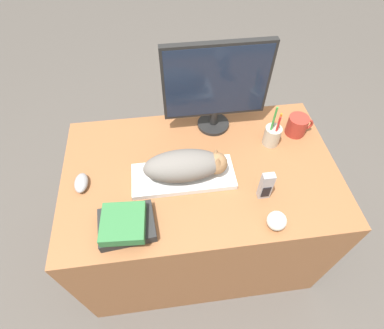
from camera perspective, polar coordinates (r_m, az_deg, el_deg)
ground_plane at (r=1.81m, az=2.91°, el=-24.75°), size 12.00×12.00×0.00m
desk at (r=1.60m, az=1.34°, el=-8.99°), size 1.18×0.72×0.74m
keyboard at (r=1.25m, az=-1.65°, el=-2.27°), size 0.43×0.17×0.02m
cat at (r=1.19m, az=-0.88°, el=-0.14°), size 0.34×0.14×0.12m
monitor at (r=1.31m, az=4.66°, el=14.94°), size 0.46×0.15×0.43m
computer_mouse at (r=1.30m, az=-20.34°, el=-3.29°), size 0.05×0.10×0.04m
coffee_mug at (r=1.48m, az=19.44°, el=7.04°), size 0.12×0.09×0.09m
pen_cup at (r=1.40m, az=15.03°, el=5.50°), size 0.07×0.07×0.22m
baseball at (r=1.16m, az=15.82°, el=-10.27°), size 0.07×0.07×0.07m
phone at (r=1.19m, az=13.90°, el=-4.01°), size 0.05×0.03×0.14m
book_stack at (r=1.13m, az=-12.57°, el=-11.07°), size 0.22×0.18×0.08m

